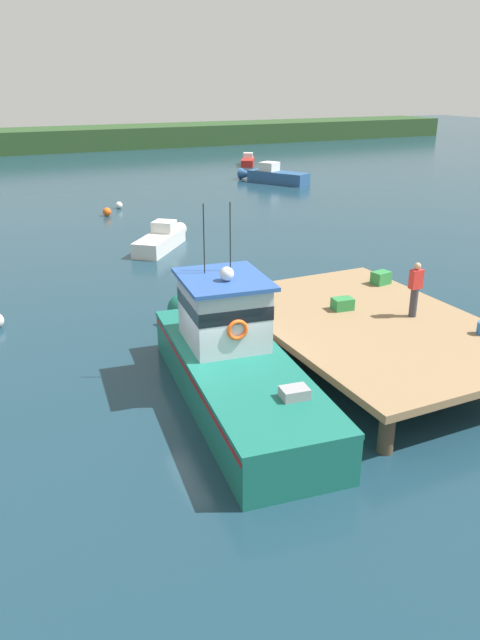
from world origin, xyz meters
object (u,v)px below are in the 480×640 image
at_px(moored_boat_far_right, 274,176).
at_px(moored_boat_near_channel, 248,161).
at_px(mooring_buoy_outer, 119,205).
at_px(main_fishing_boat, 231,359).
at_px(moored_boat_mid_harbor, 162,239).
at_px(crate_single_by_cleat, 343,304).
at_px(deckhand_by_the_boat, 415,288).
at_px(crate_stack_mid_dock, 381,278).
at_px(mooring_buoy_inshore, 107,212).

xyz_separation_m(moored_boat_far_right, moored_boat_near_channel, (2.93, 10.56, -0.16)).
bearing_deg(moored_boat_far_right, mooring_buoy_outer, -160.18).
distance_m(main_fishing_boat, moored_boat_mid_harbor, 15.28).
bearing_deg(mooring_buoy_outer, crate_single_by_cleat, -88.82).
bearing_deg(moored_boat_near_channel, mooring_buoy_outer, -137.19).
height_order(deckhand_by_the_boat, mooring_buoy_outer, deckhand_by_the_boat).
relative_size(crate_single_by_cleat, moored_boat_near_channel, 0.14).
relative_size(moored_boat_mid_harbor, moored_boat_far_right, 0.73).
xyz_separation_m(main_fishing_boat, moored_boat_mid_harbor, (3.18, 14.93, -0.58)).
bearing_deg(moored_boat_mid_harbor, crate_stack_mid_dock, -72.84).
bearing_deg(crate_stack_mid_dock, moored_boat_far_right, 68.58).
bearing_deg(moored_boat_mid_harbor, moored_boat_near_channel, 56.11).
relative_size(main_fishing_boat, crate_stack_mid_dock, 16.58).
bearing_deg(crate_single_by_cleat, moored_boat_far_right, 65.23).
relative_size(main_fishing_boat, crate_single_by_cleat, 16.58).
bearing_deg(crate_stack_mid_dock, mooring_buoy_outer, 97.82).
distance_m(crate_single_by_cleat, mooring_buoy_outer, 24.00).
bearing_deg(deckhand_by_the_boat, moored_boat_far_right, 68.67).
height_order(crate_single_by_cleat, mooring_buoy_outer, crate_single_by_cleat).
bearing_deg(main_fishing_boat, moored_boat_far_right, 59.76).
relative_size(crate_single_by_cleat, moored_boat_far_right, 0.10).
distance_m(crate_stack_mid_dock, moored_boat_far_right, 29.51).
distance_m(deckhand_by_the_boat, mooring_buoy_inshore, 23.75).
height_order(moored_boat_near_channel, mooring_buoy_outer, moored_boat_near_channel).
distance_m(deckhand_by_the_boat, moored_boat_near_channel, 43.50).
distance_m(crate_single_by_cleat, deckhand_by_the_boat, 2.16).
distance_m(moored_boat_far_right, mooring_buoy_outer, 14.73).
bearing_deg(moored_boat_near_channel, crate_single_by_cleat, -112.40).
distance_m(deckhand_by_the_boat, moored_boat_far_right, 32.59).
xyz_separation_m(main_fishing_boat, crate_single_by_cleat, (4.32, 1.36, 0.37)).
xyz_separation_m(crate_single_by_cleat, moored_boat_mid_harbor, (-1.14, 13.57, -0.95)).
bearing_deg(moored_boat_far_right, main_fishing_boat, -120.24).
bearing_deg(crate_single_by_cleat, mooring_buoy_inshore, 94.49).
height_order(moored_boat_mid_harbor, mooring_buoy_outer, moored_boat_mid_harbor).
xyz_separation_m(crate_single_by_cleat, mooring_buoy_outer, (-0.49, 23.97, -1.15)).
bearing_deg(moored_boat_mid_harbor, crate_single_by_cleat, -85.22).
height_order(main_fishing_boat, mooring_buoy_inshore, main_fishing_boat).
relative_size(crate_stack_mid_dock, mooring_buoy_outer, 1.35).
bearing_deg(moored_boat_near_channel, moored_boat_far_right, -105.51).
xyz_separation_m(crate_stack_mid_dock, moored_boat_mid_harbor, (-3.73, 12.07, -0.98)).
height_order(main_fishing_boat, moored_boat_mid_harbor, main_fishing_boat).
relative_size(main_fishing_boat, moored_boat_mid_harbor, 2.27).
xyz_separation_m(deckhand_by_the_boat, moored_boat_far_right, (11.84, 30.33, -1.52)).
xyz_separation_m(moored_boat_far_right, mooring_buoy_inshore, (-15.10, -6.87, -0.28)).
xyz_separation_m(main_fishing_boat, crate_stack_mid_dock, (6.91, 2.86, 0.40)).
xyz_separation_m(moored_boat_near_channel, mooring_buoy_inshore, (-18.03, -17.42, -0.12)).
distance_m(crate_stack_mid_dock, crate_single_by_cleat, 3.00).
relative_size(main_fishing_boat, mooring_buoy_inshore, 19.51).
relative_size(crate_single_by_cleat, moored_boat_mid_harbor, 0.14).
xyz_separation_m(crate_single_by_cleat, moored_boat_far_right, (13.36, 28.96, -0.84)).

